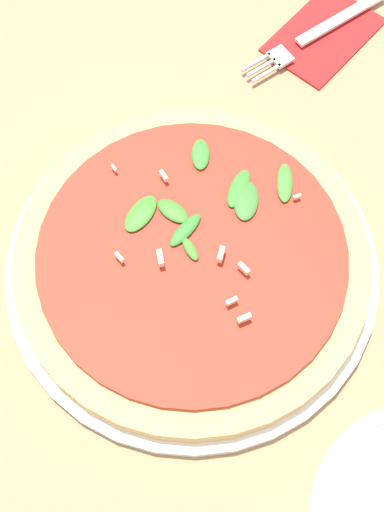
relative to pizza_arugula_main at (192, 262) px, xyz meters
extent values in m
plane|color=#9E7A56|center=(0.01, -0.02, -0.02)|extent=(6.00, 6.00, 0.00)
cylinder|color=white|center=(0.00, 0.00, -0.01)|extent=(0.34, 0.34, 0.01)
cylinder|color=tan|center=(0.00, 0.00, 0.00)|extent=(0.32, 0.32, 0.02)
cylinder|color=#A82D1E|center=(0.00, 0.00, 0.02)|extent=(0.28, 0.28, 0.01)
ellipsoid|color=#398429|center=(-0.01, -0.06, 0.02)|extent=(0.04, 0.02, 0.01)
ellipsoid|color=#3E7B2F|center=(-0.11, 0.03, 0.02)|extent=(0.04, 0.03, 0.01)
ellipsoid|color=#3B772A|center=(-0.02, -0.04, 0.02)|extent=(0.02, 0.04, 0.01)
ellipsoid|color=#347D29|center=(-0.08, 0.00, 0.02)|extent=(0.05, 0.02, 0.01)
ellipsoid|color=#36802D|center=(-0.09, -0.05, 0.02)|extent=(0.04, 0.03, 0.01)
ellipsoid|color=#31742A|center=(-0.01, -0.02, 0.02)|extent=(0.04, 0.02, 0.01)
ellipsoid|color=#39712E|center=(-0.07, 0.01, 0.02)|extent=(0.05, 0.04, 0.01)
ellipsoid|color=#3F7F2A|center=(0.00, 0.00, 0.02)|extent=(0.02, 0.03, 0.01)
cube|color=beige|center=(-0.01, 0.05, 0.03)|extent=(0.01, 0.01, 0.01)
cube|color=beige|center=(-0.03, -0.11, 0.02)|extent=(0.00, 0.01, 0.00)
cube|color=beige|center=(0.04, -0.05, 0.03)|extent=(0.01, 0.01, 0.01)
cube|color=beige|center=(0.03, 0.07, 0.03)|extent=(0.01, 0.01, 0.01)
cube|color=beige|center=(-0.01, 0.02, 0.03)|extent=(0.01, 0.01, 0.01)
cube|color=beige|center=(-0.10, 0.05, 0.02)|extent=(0.01, 0.01, 0.00)
cube|color=beige|center=(-0.05, -0.06, 0.03)|extent=(0.01, 0.01, 0.01)
cube|color=beige|center=(0.02, 0.06, 0.03)|extent=(0.01, 0.01, 0.01)
cube|color=beige|center=(0.02, -0.02, 0.03)|extent=(0.01, 0.01, 0.01)
cube|color=#B21E1E|center=(-0.31, -0.03, -0.01)|extent=(0.14, 0.10, 0.01)
cube|color=silver|center=(-0.34, -0.02, -0.01)|extent=(0.12, 0.06, 0.00)
cube|color=silver|center=(-0.26, -0.05, -0.01)|extent=(0.03, 0.03, 0.00)
cube|color=silver|center=(-0.24, -0.07, -0.01)|extent=(0.04, 0.02, 0.00)
cube|color=silver|center=(-0.23, -0.06, -0.01)|extent=(0.04, 0.02, 0.00)
cube|color=silver|center=(-0.23, -0.06, -0.01)|extent=(0.04, 0.02, 0.00)
camera|label=1|loc=(0.23, 0.15, 0.60)|focal=50.00mm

